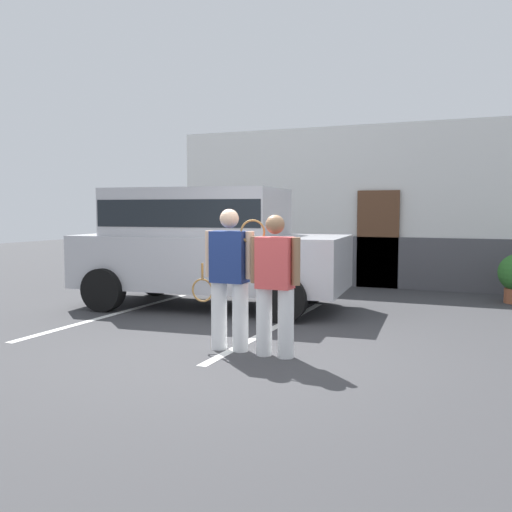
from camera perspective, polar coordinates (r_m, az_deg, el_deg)
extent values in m
plane|color=#38383A|center=(6.85, -1.57, -9.64)|extent=(40.00, 40.00, 0.00)
cube|color=silver|center=(9.58, -13.87, -5.62)|extent=(0.12, 4.40, 0.01)
cube|color=silver|center=(8.25, 1.85, -7.15)|extent=(0.12, 4.40, 0.01)
cube|color=white|center=(12.87, 10.63, 4.90)|extent=(8.71, 0.30, 3.52)
cube|color=#4C4C51|center=(12.72, 10.35, -0.56)|extent=(7.32, 0.10, 1.10)
cube|color=brown|center=(12.59, 12.05, 1.64)|extent=(0.90, 0.06, 2.10)
cube|color=#B7B7BC|center=(9.91, -4.48, -0.51)|extent=(4.75, 2.31, 0.90)
cube|color=#B7B7BC|center=(9.97, -5.84, 4.40)|extent=(3.05, 2.01, 0.80)
cube|color=black|center=(9.97, -5.84, 4.29)|extent=(2.99, 2.03, 0.44)
cylinder|color=black|center=(10.40, 5.48, -2.71)|extent=(0.74, 0.32, 0.72)
cylinder|color=black|center=(8.57, 2.77, -4.27)|extent=(0.74, 0.32, 0.72)
cylinder|color=black|center=(11.46, -9.85, -2.07)|extent=(0.74, 0.32, 0.72)
cylinder|color=black|center=(9.83, -14.99, -3.27)|extent=(0.74, 0.32, 0.72)
cylinder|color=white|center=(6.84, -1.57, -6.11)|extent=(0.19, 0.19, 0.82)
cylinder|color=white|center=(6.96, -3.70, -5.94)|extent=(0.19, 0.19, 0.82)
cube|color=navy|center=(6.80, -2.67, -0.08)|extent=(0.42, 0.27, 0.61)
sphere|color=beige|center=(6.78, -2.68, 3.75)|extent=(0.23, 0.23, 0.23)
cylinder|color=beige|center=(6.70, -0.63, 0.08)|extent=(0.11, 0.11, 0.56)
cylinder|color=beige|center=(6.92, -4.65, 0.21)|extent=(0.11, 0.11, 0.56)
torus|color=olive|center=(7.07, -5.37, -3.42)|extent=(0.37, 0.03, 0.37)
cylinder|color=olive|center=(7.04, -5.38, -1.53)|extent=(0.03, 0.03, 0.20)
cylinder|color=white|center=(6.56, 2.99, -6.74)|extent=(0.19, 0.19, 0.79)
cylinder|color=white|center=(6.66, 0.82, -6.56)|extent=(0.19, 0.19, 0.79)
cube|color=#E04C4C|center=(6.51, 1.91, -0.68)|extent=(0.41, 0.26, 0.59)
sphere|color=#8C6647|center=(6.48, 1.92, 3.17)|extent=(0.22, 0.22, 0.22)
cylinder|color=#8C6647|center=(6.41, 4.00, -0.54)|extent=(0.10, 0.10, 0.54)
cylinder|color=#8C6647|center=(6.60, -0.12, -0.38)|extent=(0.10, 0.10, 0.54)
torus|color=olive|center=(6.65, -0.33, 2.41)|extent=(0.29, 0.10, 0.29)
cylinder|color=olive|center=(6.66, -0.33, 0.39)|extent=(0.03, 0.03, 0.20)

